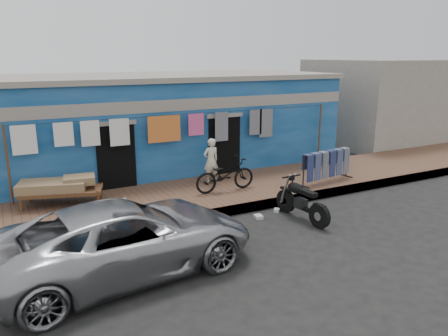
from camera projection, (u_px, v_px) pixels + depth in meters
ground at (264, 236)px, 9.94m from camera, size 80.00×80.00×0.00m
sidewalk at (208, 195)px, 12.49m from camera, size 28.00×3.00×0.25m
curb at (232, 210)px, 11.24m from camera, size 28.00×0.10×0.25m
building at (159, 122)px, 15.52m from camera, size 12.20×5.20×3.36m
neighbor_right at (383, 101)px, 20.39m from camera, size 6.00×5.00×3.80m
clothesline at (169, 132)px, 12.84m from camera, size 10.06×0.06×2.10m
car at (126, 237)px, 8.15m from camera, size 5.27×2.87×1.42m
seated_person at (211, 161)px, 13.11m from camera, size 0.51×0.36×1.36m
bicycle at (225, 171)px, 12.31m from camera, size 1.79×0.64×1.16m
motorcycle at (302, 200)px, 10.83m from camera, size 0.75×1.67×1.04m
charpoy at (62, 192)px, 11.19m from camera, size 2.63×2.15×0.70m
jeans_rack at (326, 166)px, 13.26m from camera, size 2.16×0.99×0.98m
litter_a at (196, 227)px, 10.38m from camera, size 0.21×0.19×0.08m
litter_b at (277, 210)px, 11.47m from camera, size 0.22×0.22×0.09m
litter_c at (258, 217)px, 11.01m from camera, size 0.22×0.26×0.09m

